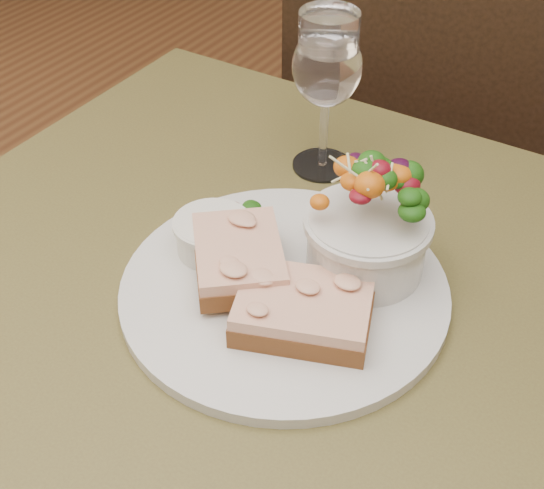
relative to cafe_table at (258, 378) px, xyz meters
The scene contains 9 objects.
cafe_table is the anchor object (origin of this frame).
chair_far 0.77m from the cafe_table, 95.88° to the left, with size 0.46×0.46×0.90m.
dinner_plate 0.11m from the cafe_table, 67.63° to the left, with size 0.31×0.31×0.01m, color silver.
sandwich_front 0.14m from the cafe_table, ahead, with size 0.14×0.12×0.03m.
sandwich_back 0.14m from the cafe_table, 149.98° to the left, with size 0.13×0.14×0.03m.
ramekin 0.16m from the cafe_table, 153.60° to the left, with size 0.07×0.07×0.04m.
salad_bowl 0.21m from the cafe_table, 54.79° to the left, with size 0.11×0.11×0.13m.
garnish 0.17m from the cafe_table, 128.82° to the left, with size 0.05×0.04×0.02m.
wine_glass 0.33m from the cafe_table, 104.53° to the left, with size 0.08×0.08×0.18m.
Camera 1 is at (0.28, -0.42, 1.25)m, focal length 50.00 mm.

